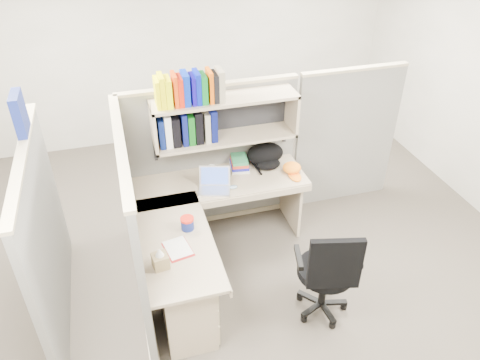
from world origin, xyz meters
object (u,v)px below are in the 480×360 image
object	(u,v)px
desk	(199,268)
snack_canister	(187,223)
task_chair	(325,285)
backpack	(267,156)
laptop	(214,181)

from	to	relation	value
desk	snack_canister	world-z (taller)	snack_canister
task_chair	desk	bearing A→B (deg)	157.26
backpack	task_chair	size ratio (longest dim) A/B	0.38
desk	snack_canister	size ratio (longest dim) A/B	14.72
laptop	task_chair	bearing A→B (deg)	-41.06
laptop	snack_canister	xyz separation A→B (m)	(-0.36, -0.49, -0.05)
backpack	snack_canister	distance (m)	1.27
desk	laptop	xyz separation A→B (m)	(0.32, 0.70, 0.40)
laptop	backpack	world-z (taller)	backpack
desk	task_chair	size ratio (longest dim) A/B	1.70
desk	laptop	distance (m)	0.87
laptop	snack_canister	distance (m)	0.61
laptop	task_chair	size ratio (longest dim) A/B	0.29
laptop	snack_canister	world-z (taller)	laptop
laptop	backpack	distance (m)	0.70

